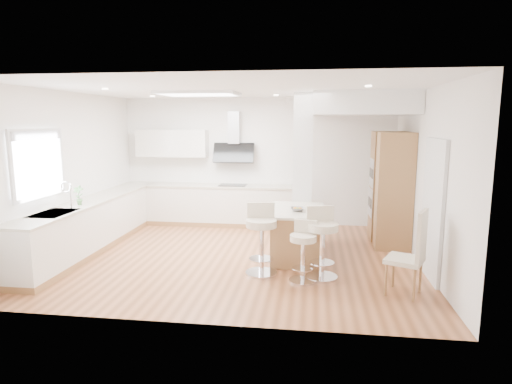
% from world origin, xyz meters
% --- Properties ---
extents(ground, '(6.00, 6.00, 0.00)m').
position_xyz_m(ground, '(0.00, 0.00, 0.00)').
color(ground, '#AC6840').
rests_on(ground, ground).
extents(ceiling, '(6.00, 5.00, 0.02)m').
position_xyz_m(ceiling, '(0.00, 0.00, 0.00)').
color(ceiling, white).
rests_on(ceiling, ground).
extents(wall_back, '(6.00, 0.04, 2.80)m').
position_xyz_m(wall_back, '(0.00, 2.50, 1.40)').
color(wall_back, white).
rests_on(wall_back, ground).
extents(wall_left, '(0.04, 5.00, 2.80)m').
position_xyz_m(wall_left, '(-3.00, 0.00, 1.40)').
color(wall_left, white).
rests_on(wall_left, ground).
extents(wall_right, '(0.04, 5.00, 2.80)m').
position_xyz_m(wall_right, '(3.00, 0.00, 1.40)').
color(wall_right, white).
rests_on(wall_right, ground).
extents(skylight, '(4.10, 2.10, 0.06)m').
position_xyz_m(skylight, '(-0.79, 0.60, 2.77)').
color(skylight, silver).
rests_on(skylight, ground).
extents(window_left, '(0.06, 1.28, 1.07)m').
position_xyz_m(window_left, '(-2.96, -0.90, 1.69)').
color(window_left, white).
rests_on(window_left, ground).
extents(doorway_right, '(0.05, 1.00, 2.10)m').
position_xyz_m(doorway_right, '(2.97, -0.60, 1.00)').
color(doorway_right, '#474138').
rests_on(doorway_right, ground).
extents(counter_left, '(0.63, 4.50, 1.35)m').
position_xyz_m(counter_left, '(-2.70, 0.23, 0.46)').
color(counter_left, '#9D7143').
rests_on(counter_left, ground).
extents(counter_back, '(3.62, 0.63, 2.50)m').
position_xyz_m(counter_back, '(-0.91, 2.22, 0.70)').
color(counter_back, '#9D7143').
rests_on(counter_back, ground).
extents(pillar, '(0.35, 0.35, 2.80)m').
position_xyz_m(pillar, '(1.05, 0.95, 1.40)').
color(pillar, silver).
rests_on(pillar, ground).
extents(soffit, '(1.78, 2.20, 0.40)m').
position_xyz_m(soffit, '(2.10, 1.40, 2.60)').
color(soffit, white).
rests_on(soffit, ground).
extents(oven_column, '(0.63, 1.21, 2.10)m').
position_xyz_m(oven_column, '(2.68, 1.23, 1.05)').
color(oven_column, '#9D7143').
rests_on(oven_column, ground).
extents(peninsula, '(0.95, 1.40, 0.90)m').
position_xyz_m(peninsula, '(1.00, 0.09, 0.42)').
color(peninsula, '#9D7143').
rests_on(peninsula, ground).
extents(bar_stool_a, '(0.55, 0.55, 1.07)m').
position_xyz_m(bar_stool_a, '(0.49, -0.78, 0.60)').
color(bar_stool_a, silver).
rests_on(bar_stool_a, ground).
extents(bar_stool_b, '(0.48, 0.48, 0.88)m').
position_xyz_m(bar_stool_b, '(1.12, -1.01, 0.50)').
color(bar_stool_b, silver).
rests_on(bar_stool_b, ground).
extents(bar_stool_c, '(0.57, 0.57, 1.05)m').
position_xyz_m(bar_stool_c, '(1.39, -0.82, 0.59)').
color(bar_stool_c, silver).
rests_on(bar_stool_c, ground).
extents(dining_chair, '(0.60, 0.60, 1.16)m').
position_xyz_m(dining_chair, '(2.56, -1.34, 0.62)').
color(dining_chair, beige).
rests_on(dining_chair, ground).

